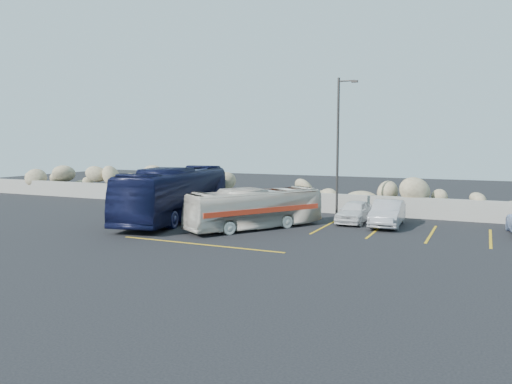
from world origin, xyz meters
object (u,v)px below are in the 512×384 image
at_px(tour_coach, 175,194).
at_px(car_a, 354,212).
at_px(vintage_bus, 255,209).
at_px(lamppost, 339,144).
at_px(car_b, 387,213).

height_order(tour_coach, car_a, tour_coach).
bearing_deg(car_a, vintage_bus, -134.23).
relative_size(lamppost, tour_coach, 0.74).
bearing_deg(car_a, tour_coach, -159.69).
bearing_deg(tour_coach, lamppost, 14.98).
bearing_deg(car_b, car_a, 166.35).
xyz_separation_m(tour_coach, car_b, (11.41, 2.85, -0.82)).
relative_size(vintage_bus, car_b, 1.81).
relative_size(tour_coach, car_b, 2.60).
relative_size(tour_coach, car_a, 2.96).
bearing_deg(vintage_bus, tour_coach, -156.23).
bearing_deg(car_b, tour_coach, -168.25).
height_order(lamppost, tour_coach, lamppost).
distance_m(lamppost, car_b, 4.81).
bearing_deg(car_a, car_b, -9.70).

